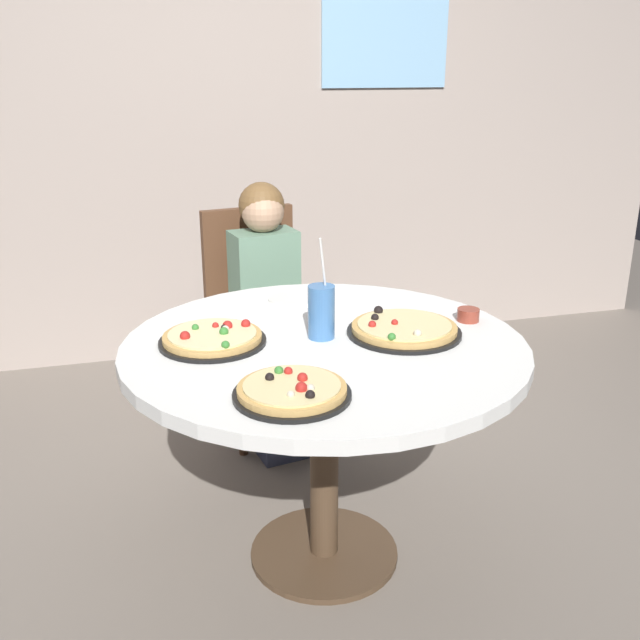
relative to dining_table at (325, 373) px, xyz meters
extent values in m
plane|color=slate|center=(0.00, 0.00, -0.65)|extent=(8.00, 8.00, 0.00)
cube|color=#A8998E|center=(0.00, 1.96, 0.80)|extent=(5.20, 0.12, 2.90)
cube|color=#8CBFE5|center=(0.87, 1.90, 1.13)|extent=(0.69, 0.02, 0.76)
cylinder|color=white|center=(0.00, 0.00, 0.08)|extent=(1.19, 1.19, 0.04)
cylinder|color=#4C3826|center=(0.00, 0.00, -0.28)|extent=(0.09, 0.09, 0.69)
cylinder|color=#4C3826|center=(0.00, 0.00, -0.64)|extent=(0.48, 0.48, 0.02)
cube|color=brown|center=(0.00, 0.91, -0.22)|extent=(0.46, 0.46, 0.04)
cube|color=brown|center=(-0.03, 1.09, 0.04)|extent=(0.40, 0.10, 0.52)
cylinder|color=brown|center=(-0.14, 0.72, -0.44)|extent=(0.04, 0.04, 0.41)
cylinder|color=brown|center=(0.19, 0.77, -0.44)|extent=(0.04, 0.04, 0.41)
cylinder|color=brown|center=(-0.19, 1.05, -0.44)|extent=(0.04, 0.04, 0.41)
cylinder|color=brown|center=(0.14, 1.11, -0.44)|extent=(0.04, 0.04, 0.41)
cube|color=#3F4766|center=(0.02, 0.75, -0.42)|extent=(0.29, 0.35, 0.45)
cube|color=slate|center=(0.00, 0.89, 0.02)|extent=(0.28, 0.20, 0.44)
sphere|color=tan|center=(0.00, 0.89, 0.32)|extent=(0.17, 0.17, 0.17)
sphere|color=brown|center=(0.00, 0.91, 0.34)|extent=(0.18, 0.18, 0.18)
cylinder|color=black|center=(-0.32, 0.07, 0.11)|extent=(0.31, 0.31, 0.01)
cylinder|color=tan|center=(-0.32, 0.07, 0.12)|extent=(0.29, 0.29, 0.02)
cylinder|color=beige|center=(-0.32, 0.07, 0.13)|extent=(0.26, 0.26, 0.01)
sphere|color=#B2231E|center=(-0.21, 0.10, 0.14)|extent=(0.03, 0.03, 0.03)
sphere|color=#B2231E|center=(-0.40, 0.05, 0.14)|extent=(0.03, 0.03, 0.03)
sphere|color=#387F33|center=(-0.36, 0.12, 0.14)|extent=(0.02, 0.02, 0.02)
sphere|color=#387F33|center=(-0.29, 0.06, 0.14)|extent=(0.03, 0.03, 0.03)
sphere|color=#B2231E|center=(-0.30, 0.12, 0.14)|extent=(0.02, 0.02, 0.02)
sphere|color=beige|center=(-0.28, 0.08, 0.14)|extent=(0.02, 0.02, 0.02)
sphere|color=black|center=(-0.28, 0.10, 0.14)|extent=(0.02, 0.02, 0.02)
sphere|color=#B2231E|center=(-0.27, 0.10, 0.14)|extent=(0.03, 0.03, 0.03)
sphere|color=#387F33|center=(-0.30, -0.05, 0.14)|extent=(0.02, 0.02, 0.02)
cylinder|color=black|center=(0.25, -0.01, 0.11)|extent=(0.34, 0.34, 0.01)
cylinder|color=tan|center=(0.25, -0.01, 0.12)|extent=(0.32, 0.32, 0.02)
cylinder|color=beige|center=(0.25, -0.01, 0.13)|extent=(0.28, 0.28, 0.01)
sphere|color=#387F33|center=(0.17, -0.11, 0.14)|extent=(0.02, 0.02, 0.02)
sphere|color=beige|center=(0.25, -0.11, 0.14)|extent=(0.02, 0.02, 0.02)
sphere|color=#B2231E|center=(0.22, 0.00, 0.14)|extent=(0.02, 0.02, 0.02)
sphere|color=black|center=(0.21, 0.12, 0.14)|extent=(0.03, 0.03, 0.03)
sphere|color=#B2231E|center=(0.15, 0.00, 0.14)|extent=(0.02, 0.02, 0.02)
sphere|color=black|center=(0.18, 0.06, 0.14)|extent=(0.02, 0.02, 0.02)
cylinder|color=black|center=(-0.18, -0.34, 0.11)|extent=(0.29, 0.29, 0.01)
cylinder|color=tan|center=(-0.18, -0.34, 0.12)|extent=(0.27, 0.27, 0.02)
cylinder|color=beige|center=(-0.18, -0.34, 0.13)|extent=(0.24, 0.24, 0.01)
sphere|color=black|center=(-0.16, -0.42, 0.14)|extent=(0.02, 0.02, 0.02)
sphere|color=#B2231E|center=(-0.15, -0.32, 0.14)|extent=(0.03, 0.03, 0.03)
sphere|color=#B2231E|center=(-0.17, -0.27, 0.14)|extent=(0.02, 0.02, 0.02)
sphere|color=black|center=(-0.23, -0.30, 0.14)|extent=(0.02, 0.02, 0.02)
sphere|color=#B2231E|center=(-0.17, -0.38, 0.14)|extent=(0.03, 0.03, 0.03)
sphere|color=#387F33|center=(-0.20, -0.26, 0.14)|extent=(0.02, 0.02, 0.02)
sphere|color=beige|center=(-0.14, -0.38, 0.14)|extent=(0.02, 0.02, 0.02)
sphere|color=beige|center=(-0.20, -0.40, 0.14)|extent=(0.02, 0.02, 0.02)
cylinder|color=#3F72B2|center=(0.00, 0.04, 0.18)|extent=(0.08, 0.08, 0.16)
cylinder|color=white|center=(0.01, 0.04, 0.30)|extent=(0.04, 0.04, 0.22)
cylinder|color=brown|center=(0.49, 0.05, 0.12)|extent=(0.07, 0.07, 0.04)
cylinder|color=white|center=(0.01, 0.41, 0.11)|extent=(0.18, 0.18, 0.01)
camera|label=1|loc=(-0.55, -1.91, 0.87)|focal=40.73mm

